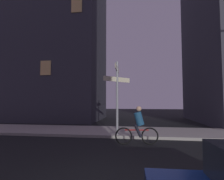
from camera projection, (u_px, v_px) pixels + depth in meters
The scene contains 4 objects.
sidewalk_kerb at pixel (119, 132), 10.29m from camera, with size 40.00×3.27×0.14m, color #9E9991.
signpost at pixel (117, 90), 9.12m from camera, with size 1.23×1.67×3.73m.
cyclist at pixel (138, 127), 7.48m from camera, with size 1.82×0.37×1.61m.
building_left_block at pixel (51, 42), 18.43m from camera, with size 10.35×6.88×15.86m.
Camera 1 is at (1.01, -3.51, 1.81)m, focal length 28.53 mm.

